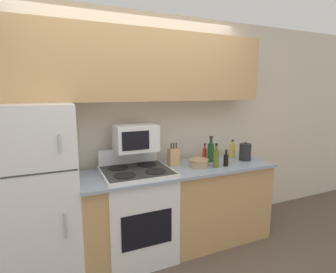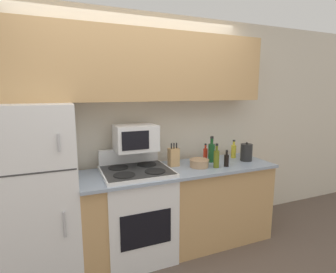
{
  "view_description": "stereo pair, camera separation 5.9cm",
  "coord_description": "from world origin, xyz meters",
  "px_view_note": "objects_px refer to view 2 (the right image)",
  "views": [
    {
      "loc": [
        -0.84,
        -2.13,
        1.7
      ],
      "look_at": [
        0.22,
        0.27,
        1.25
      ],
      "focal_mm": 28.0,
      "sensor_mm": 36.0,
      "label": 1
    },
    {
      "loc": [
        -0.79,
        -2.15,
        1.7
      ],
      "look_at": [
        0.22,
        0.27,
        1.25
      ],
      "focal_mm": 28.0,
      "sensor_mm": 36.0,
      "label": 2
    }
  ],
  "objects_px": {
    "stove": "(137,212)",
    "bowl": "(199,163)",
    "microwave": "(136,138)",
    "bottle_cooking_spray": "(234,151)",
    "refrigerator": "(34,195)",
    "bottle_olive_oil": "(216,158)",
    "bottle_hot_sauce": "(205,154)",
    "bottle_soy_sauce": "(226,160)",
    "kettle": "(246,152)",
    "knife_block": "(174,157)",
    "bottle_wine_green": "(211,152)"
  },
  "relations": [
    {
      "from": "bowl",
      "to": "bottle_hot_sauce",
      "type": "distance_m",
      "value": 0.3
    },
    {
      "from": "bottle_soy_sauce",
      "to": "bottle_olive_oil",
      "type": "distance_m",
      "value": 0.13
    },
    {
      "from": "bottle_cooking_spray",
      "to": "kettle",
      "type": "height_order",
      "value": "kettle"
    },
    {
      "from": "refrigerator",
      "to": "bottle_hot_sauce",
      "type": "relative_size",
      "value": 8.02
    },
    {
      "from": "bowl",
      "to": "kettle",
      "type": "xyz_separation_m",
      "value": [
        0.64,
        0.02,
        0.05
      ]
    },
    {
      "from": "bottle_soy_sauce",
      "to": "knife_block",
      "type": "bearing_deg",
      "value": 155.29
    },
    {
      "from": "microwave",
      "to": "bottle_cooking_spray",
      "type": "bearing_deg",
      "value": 0.02
    },
    {
      "from": "bottle_wine_green",
      "to": "bottle_hot_sauce",
      "type": "distance_m",
      "value": 0.1
    },
    {
      "from": "bowl",
      "to": "bottle_hot_sauce",
      "type": "relative_size",
      "value": 1.06
    },
    {
      "from": "refrigerator",
      "to": "knife_block",
      "type": "relative_size",
      "value": 6.29
    },
    {
      "from": "bowl",
      "to": "kettle",
      "type": "relative_size",
      "value": 0.95
    },
    {
      "from": "kettle",
      "to": "knife_block",
      "type": "bearing_deg",
      "value": 171.88
    },
    {
      "from": "microwave",
      "to": "bottle_soy_sauce",
      "type": "bearing_deg",
      "value": -17.04
    },
    {
      "from": "bowl",
      "to": "bottle_hot_sauce",
      "type": "height_order",
      "value": "bottle_hot_sauce"
    },
    {
      "from": "bottle_wine_green",
      "to": "bowl",
      "type": "bearing_deg",
      "value": -151.64
    },
    {
      "from": "stove",
      "to": "bottle_olive_oil",
      "type": "bearing_deg",
      "value": -9.7
    },
    {
      "from": "refrigerator",
      "to": "microwave",
      "type": "relative_size",
      "value": 3.78
    },
    {
      "from": "knife_block",
      "to": "bottle_soy_sauce",
      "type": "bearing_deg",
      "value": -24.71
    },
    {
      "from": "knife_block",
      "to": "bottle_wine_green",
      "type": "relative_size",
      "value": 0.85
    },
    {
      "from": "stove",
      "to": "bottle_cooking_spray",
      "type": "relative_size",
      "value": 4.98
    },
    {
      "from": "stove",
      "to": "bowl",
      "type": "relative_size",
      "value": 5.19
    },
    {
      "from": "kettle",
      "to": "refrigerator",
      "type": "bearing_deg",
      "value": 178.01
    },
    {
      "from": "bottle_hot_sauce",
      "to": "bottle_soy_sauce",
      "type": "relative_size",
      "value": 1.11
    },
    {
      "from": "bowl",
      "to": "bottle_olive_oil",
      "type": "relative_size",
      "value": 0.81
    },
    {
      "from": "knife_block",
      "to": "bottle_olive_oil",
      "type": "bearing_deg",
      "value": -30.94
    },
    {
      "from": "bowl",
      "to": "bottle_hot_sauce",
      "type": "bearing_deg",
      "value": 46.71
    },
    {
      "from": "refrigerator",
      "to": "bottle_soy_sauce",
      "type": "bearing_deg",
      "value": -5.81
    },
    {
      "from": "refrigerator",
      "to": "bottle_olive_oil",
      "type": "distance_m",
      "value": 1.79
    },
    {
      "from": "refrigerator",
      "to": "bottle_soy_sauce",
      "type": "xyz_separation_m",
      "value": [
        1.89,
        -0.19,
        0.17
      ]
    },
    {
      "from": "knife_block",
      "to": "bottle_soy_sauce",
      "type": "xyz_separation_m",
      "value": [
        0.52,
        -0.24,
        -0.03
      ]
    },
    {
      "from": "bottle_cooking_spray",
      "to": "stove",
      "type": "bearing_deg",
      "value": -173.79
    },
    {
      "from": "bottle_hot_sauce",
      "to": "kettle",
      "type": "distance_m",
      "value": 0.48
    },
    {
      "from": "refrigerator",
      "to": "microwave",
      "type": "distance_m",
      "value": 1.06
    },
    {
      "from": "bottle_hot_sauce",
      "to": "bottle_soy_sauce",
      "type": "distance_m",
      "value": 0.32
    },
    {
      "from": "refrigerator",
      "to": "bottle_soy_sauce",
      "type": "relative_size",
      "value": 8.91
    },
    {
      "from": "stove",
      "to": "bottle_wine_green",
      "type": "distance_m",
      "value": 1.06
    },
    {
      "from": "knife_block",
      "to": "bottle_hot_sauce",
      "type": "relative_size",
      "value": 1.28
    },
    {
      "from": "bottle_hot_sauce",
      "to": "bottle_soy_sauce",
      "type": "bearing_deg",
      "value": -75.37
    },
    {
      "from": "stove",
      "to": "bottle_cooking_spray",
      "type": "distance_m",
      "value": 1.37
    },
    {
      "from": "bowl",
      "to": "kettle",
      "type": "distance_m",
      "value": 0.64
    },
    {
      "from": "bottle_cooking_spray",
      "to": "bottle_olive_oil",
      "type": "distance_m",
      "value": 0.51
    },
    {
      "from": "microwave",
      "to": "bottle_hot_sauce",
      "type": "bearing_deg",
      "value": 1.63
    },
    {
      "from": "refrigerator",
      "to": "bottle_wine_green",
      "type": "bearing_deg",
      "value": 0.78
    },
    {
      "from": "knife_block",
      "to": "bottle_olive_oil",
      "type": "distance_m",
      "value": 0.46
    },
    {
      "from": "refrigerator",
      "to": "bottle_olive_oil",
      "type": "bearing_deg",
      "value": -6.11
    },
    {
      "from": "bottle_soy_sauce",
      "to": "kettle",
      "type": "xyz_separation_m",
      "value": [
        0.36,
        0.11,
        0.03
      ]
    },
    {
      "from": "knife_block",
      "to": "bottle_wine_green",
      "type": "distance_m",
      "value": 0.47
    },
    {
      "from": "bottle_hot_sauce",
      "to": "bottle_olive_oil",
      "type": "xyz_separation_m",
      "value": [
        -0.05,
        -0.31,
        0.02
      ]
    },
    {
      "from": "bottle_soy_sauce",
      "to": "bottle_olive_oil",
      "type": "height_order",
      "value": "bottle_olive_oil"
    },
    {
      "from": "stove",
      "to": "bowl",
      "type": "xyz_separation_m",
      "value": [
        0.68,
        -0.05,
        0.46
      ]
    }
  ]
}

